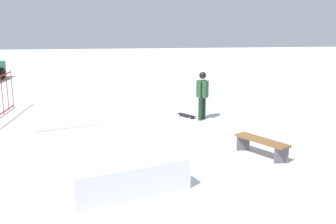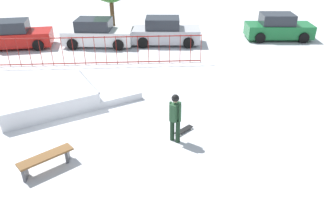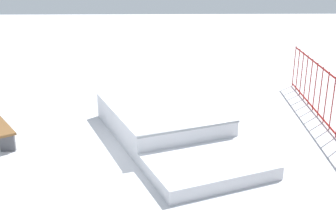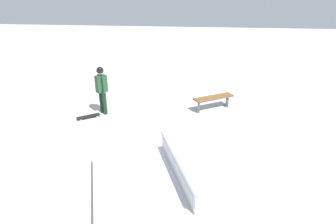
{
  "view_description": "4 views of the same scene",
  "coord_description": "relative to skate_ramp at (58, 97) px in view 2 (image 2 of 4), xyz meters",
  "views": [
    {
      "loc": [
        -11.42,
        0.61,
        3.95
      ],
      "look_at": [
        0.85,
        -0.53,
        0.9
      ],
      "focal_mm": 45.77,
      "sensor_mm": 36.0,
      "label": 1
    },
    {
      "loc": [
        1.71,
        -11.17,
        6.29
      ],
      "look_at": [
        3.03,
        -1.75,
        1.0
      ],
      "focal_mm": 35.57,
      "sensor_mm": 36.0,
      "label": 2
    },
    {
      "loc": [
        9.17,
        1.1,
        4.27
      ],
      "look_at": [
        -1.25,
        1.35,
        0.6
      ],
      "focal_mm": 44.78,
      "sensor_mm": 36.0,
      "label": 3
    },
    {
      "loc": [
        -0.29,
        7.0,
        4.07
      ],
      "look_at": [
        0.65,
        -0.29,
        0.9
      ],
      "focal_mm": 29.72,
      "sensor_mm": 36.0,
      "label": 4
    }
  ],
  "objects": [
    {
      "name": "ground_plane",
      "position": [
        1.01,
        -1.34,
        -0.32
      ],
      "size": [
        60.0,
        60.0,
        0.0
      ],
      "primitive_type": "plane",
      "color": "silver"
    },
    {
      "name": "skate_ramp",
      "position": [
        0.0,
        0.0,
        0.0
      ],
      "size": [
        5.98,
        4.41,
        0.74
      ],
      "rotation": [
        0.0,
        0.0,
        0.38
      ],
      "color": "silver",
      "rests_on": "ground"
    },
    {
      "name": "skater",
      "position": [
        4.25,
        -3.31,
        0.69
      ],
      "size": [
        0.42,
        0.43,
        1.73
      ],
      "rotation": [
        0.0,
        0.0,
        4.0
      ],
      "color": "black",
      "rests_on": "ground"
    },
    {
      "name": "skateboard",
      "position": [
        4.64,
        -2.8,
        -0.24
      ],
      "size": [
        0.76,
        0.64,
        0.09
      ],
      "rotation": [
        0.0,
        0.0,
        3.79
      ],
      "color": "black",
      "rests_on": "ground"
    },
    {
      "name": "perimeter_fence",
      "position": [
        1.01,
        4.32,
        0.45
      ],
      "size": [
        11.54,
        0.91,
        1.5
      ],
      "rotation": [
        0.0,
        0.0,
        -0.07
      ],
      "color": "maroon",
      "rests_on": "ground"
    },
    {
      "name": "park_bench",
      "position": [
        0.28,
        -4.26,
        0.04
      ],
      "size": [
        1.55,
        1.22,
        0.48
      ],
      "rotation": [
        0.0,
        0.0,
        0.59
      ],
      "color": "brown",
      "rests_on": "ground"
    },
    {
      "name": "parked_car_red",
      "position": [
        -3.57,
        7.87,
        0.41
      ],
      "size": [
        4.16,
        2.05,
        1.6
      ],
      "rotation": [
        0.0,
        0.0,
        0.04
      ],
      "color": "red",
      "rests_on": "ground"
    },
    {
      "name": "parked_car_white",
      "position": [
        1.26,
        7.58,
        0.41
      ],
      "size": [
        4.35,
        2.52,
        1.6
      ],
      "rotation": [
        0.0,
        0.0,
        -0.19
      ],
      "color": "white",
      "rests_on": "ground"
    },
    {
      "name": "parked_car_silver",
      "position": [
        5.33,
        7.35,
        0.41
      ],
      "size": [
        4.31,
        2.39,
        1.6
      ],
      "rotation": [
        0.0,
        0.0,
        -0.15
      ],
      "color": "#B7B7BC",
      "rests_on": "ground"
    },
    {
      "name": "parked_car_green",
      "position": [
        12.58,
        7.35,
        0.41
      ],
      "size": [
        4.3,
        2.37,
        1.6
      ],
      "rotation": [
        0.0,
        0.0,
        -0.14
      ],
      "color": "#196B33",
      "rests_on": "ground"
    }
  ]
}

